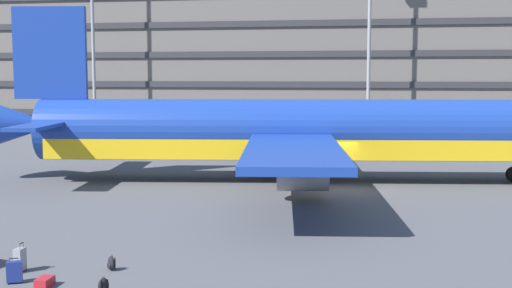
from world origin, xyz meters
TOP-DOWN VIEW (x-y plane):
  - ground_plane at (0.00, 0.00)m, footprint 600.00×600.00m
  - terminal_structure at (0.00, 47.42)m, footprint 125.15×17.45m
  - airliner at (-2.05, 2.51)m, footprint 37.44×30.39m
  - light_mast_far_left at (-28.74, 34.15)m, footprint 1.80×0.50m
  - light_mast_left at (1.56, 34.15)m, footprint 1.80×0.50m
  - suitcase_laid_flat at (-7.39, -18.32)m, footprint 0.39×0.66m
  - suitcase_purple at (-8.88, -17.06)m, footprint 0.28×0.38m
  - suitcase_red at (-8.44, -18.16)m, footprint 0.51×0.40m
  - backpack_black at (-6.09, -16.44)m, footprint 0.39×0.38m
  - backpack_orange at (-5.43, -18.60)m, footprint 0.37×0.37m

SIDE VIEW (x-z plane):
  - ground_plane at x=0.00m, z-range 0.00..0.00m
  - suitcase_laid_flat at x=-7.39m, z-range 0.00..0.28m
  - backpack_orange at x=-5.43m, z-range -0.03..0.48m
  - backpack_black at x=-6.09m, z-range -0.03..0.49m
  - suitcase_red at x=-8.44m, z-range -0.04..0.76m
  - suitcase_purple at x=-8.88m, z-range -0.07..0.88m
  - airliner at x=-2.05m, z-range -2.26..7.92m
  - terminal_structure at x=0.00m, z-range 0.00..17.07m
  - light_mast_left at x=1.56m, z-range 1.68..22.68m
  - light_mast_far_left at x=-28.74m, z-range 1.72..25.31m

